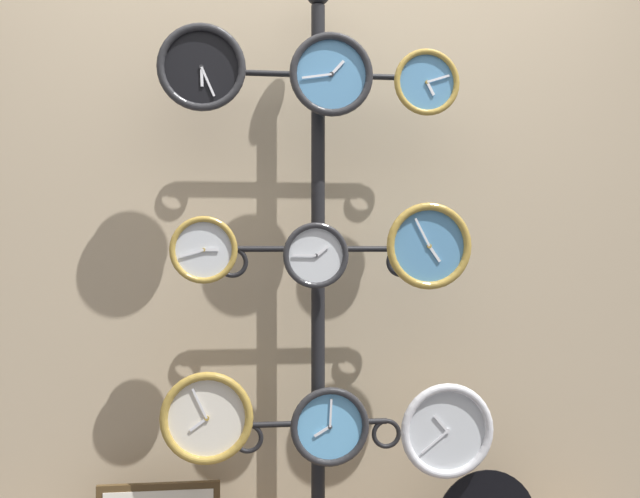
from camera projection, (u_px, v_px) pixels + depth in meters
shop_wall at (312, 182)px, 2.69m from camera, size 4.40×0.04×2.80m
display_stand at (318, 352)px, 2.53m from camera, size 0.77×0.37×2.07m
clock_top_left at (202, 68)px, 2.39m from camera, size 0.28×0.04×0.28m
clock_top_center at (331, 75)px, 2.44m from camera, size 0.28×0.04×0.28m
clock_top_right at (426, 83)px, 2.48m from camera, size 0.22×0.04×0.22m
clock_middle_left at (204, 250)px, 2.40m from camera, size 0.22×0.04×0.22m
clock_middle_center at (316, 255)px, 2.42m from camera, size 0.21×0.04×0.21m
clock_middle_right at (429, 246)px, 2.47m from camera, size 0.29×0.04×0.29m
clock_bottom_left at (207, 418)px, 2.40m from camera, size 0.30×0.04×0.30m
clock_bottom_center at (330, 426)px, 2.44m from camera, size 0.26×0.04×0.26m
clock_bottom_right at (447, 431)px, 2.48m from camera, size 0.32×0.04×0.32m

